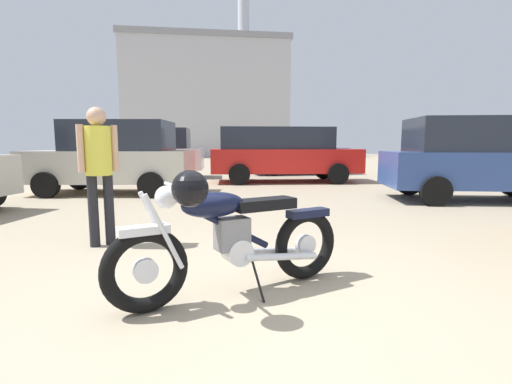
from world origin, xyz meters
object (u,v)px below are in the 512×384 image
(bystander, at_px, (99,162))
(pale_sedan_back, at_px, (282,153))
(vintage_motorcycle, at_px, (230,237))
(blue_hatchback_right, at_px, (476,158))
(silver_sedan_mid, at_px, (151,152))
(dark_sedan_left, at_px, (114,156))
(white_estate_far, at_px, (295,151))

(bystander, distance_m, pale_sedan_back, 8.06)
(vintage_motorcycle, xyz_separation_m, blue_hatchback_right, (5.25, 4.80, 0.43))
(bystander, relative_size, silver_sedan_mid, 0.42)
(pale_sedan_back, relative_size, dark_sedan_left, 1.18)
(white_estate_far, bearing_deg, bystander, -119.31)
(vintage_motorcycle, relative_size, bystander, 1.16)
(silver_sedan_mid, bearing_deg, white_estate_far, -167.35)
(dark_sedan_left, relative_size, white_estate_far, 0.97)
(vintage_motorcycle, bearing_deg, white_estate_far, -127.25)
(bystander, xyz_separation_m, pale_sedan_back, (3.14, 7.43, -0.08))
(vintage_motorcycle, height_order, pale_sedan_back, pale_sedan_back)
(silver_sedan_mid, height_order, blue_hatchback_right, same)
(pale_sedan_back, bearing_deg, silver_sedan_mid, 158.43)
(vintage_motorcycle, relative_size, dark_sedan_left, 0.48)
(white_estate_far, bearing_deg, dark_sedan_left, -141.89)
(pale_sedan_back, distance_m, dark_sedan_left, 5.16)
(dark_sedan_left, height_order, blue_hatchback_right, same)
(bystander, distance_m, blue_hatchback_right, 7.52)
(vintage_motorcycle, bearing_deg, silver_sedan_mid, -100.11)
(silver_sedan_mid, relative_size, dark_sedan_left, 0.99)
(dark_sedan_left, distance_m, blue_hatchback_right, 8.33)
(bystander, xyz_separation_m, silver_sedan_mid, (-1.40, 9.16, -0.10))
(dark_sedan_left, xyz_separation_m, white_estate_far, (5.43, 5.67, 0.00))
(vintage_motorcycle, distance_m, dark_sedan_left, 7.11)
(bystander, bearing_deg, blue_hatchback_right, 84.92)
(pale_sedan_back, bearing_deg, dark_sedan_left, -150.89)
(white_estate_far, bearing_deg, vintage_motorcycle, -109.82)
(bystander, xyz_separation_m, dark_sedan_left, (-1.34, 4.87, -0.10))
(bystander, height_order, dark_sedan_left, dark_sedan_left)
(silver_sedan_mid, distance_m, white_estate_far, 5.66)
(vintage_motorcycle, distance_m, pale_sedan_back, 9.18)
(vintage_motorcycle, relative_size, white_estate_far, 0.47)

